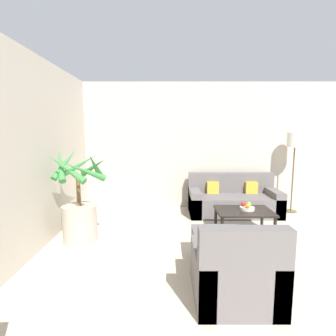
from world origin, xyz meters
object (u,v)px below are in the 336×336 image
object	(u,v)px
fruit_bowl	(247,208)
ottoman	(217,246)
coffee_table	(244,213)
sofa_loveseat	(234,201)
apple_green	(249,204)
apple_red	(244,204)
floor_lamp	(295,144)
orange_fruit	(248,206)
potted_palm	(80,210)
armchair	(236,274)

from	to	relation	value
fruit_bowl	ottoman	bearing A→B (deg)	-125.07
coffee_table	fruit_bowl	bearing A→B (deg)	13.66
sofa_loveseat	apple_green	xyz separation A→B (m)	(-0.00, -1.00, 0.21)
sofa_loveseat	apple_red	bearing A→B (deg)	-95.16
floor_lamp	orange_fruit	world-z (taller)	floor_lamp
potted_palm	ottoman	world-z (taller)	potted_palm
potted_palm	apple_green	distance (m)	2.68
potted_palm	orange_fruit	size ratio (longest dim) A/B	20.13
potted_palm	apple_green	size ratio (longest dim) A/B	17.98
apple_red	sofa_loveseat	bearing A→B (deg)	84.84
sofa_loveseat	apple_green	bearing A→B (deg)	-90.17
apple_red	armchair	bearing A→B (deg)	-107.98
fruit_bowl	armchair	size ratio (longest dim) A/B	0.28
potted_palm	orange_fruit	world-z (taller)	potted_palm
armchair	apple_red	bearing A→B (deg)	72.02
potted_palm	fruit_bowl	size ratio (longest dim) A/B	6.18
potted_palm	fruit_bowl	world-z (taller)	potted_palm
apple_red	orange_fruit	bearing A→B (deg)	-72.30
coffee_table	fruit_bowl	xyz separation A→B (m)	(0.06, 0.01, 0.07)
orange_fruit	armchair	size ratio (longest dim) A/B	0.09
floor_lamp	sofa_loveseat	bearing A→B (deg)	-174.28
apple_green	sofa_loveseat	bearing A→B (deg)	89.83
coffee_table	orange_fruit	xyz separation A→B (m)	(0.04, -0.06, 0.13)
apple_red	orange_fruit	xyz separation A→B (m)	(0.04, -0.12, 0.00)
armchair	orange_fruit	bearing A→B (deg)	69.70
potted_palm	apple_red	size ratio (longest dim) A/B	20.52
ottoman	sofa_loveseat	bearing A→B (deg)	70.63
coffee_table	ottoman	bearing A→B (deg)	-123.12
fruit_bowl	ottoman	xyz separation A→B (m)	(-0.66, -0.94, -0.21)
fruit_bowl	apple_green	distance (m)	0.08
potted_palm	armchair	bearing A→B (deg)	-35.59
fruit_bowl	apple_red	world-z (taller)	apple_red
coffee_table	armchair	size ratio (longest dim) A/B	1.07
armchair	ottoman	size ratio (longest dim) A/B	1.34
fruit_bowl	orange_fruit	xyz separation A→B (m)	(-0.02, -0.07, 0.06)
armchair	ottoman	bearing A→B (deg)	91.85
orange_fruit	ottoman	xyz separation A→B (m)	(-0.64, -0.87, -0.27)
fruit_bowl	apple_green	world-z (taller)	apple_green
sofa_loveseat	floor_lamp	bearing A→B (deg)	5.72
fruit_bowl	potted_palm	bearing A→B (deg)	-173.27
fruit_bowl	apple_green	size ratio (longest dim) A/B	2.91
armchair	ottoman	xyz separation A→B (m)	(-0.03, 0.80, -0.07)
floor_lamp	ottoman	xyz separation A→B (m)	(-1.93, -2.10, -1.20)
sofa_loveseat	floor_lamp	size ratio (longest dim) A/B	1.08
coffee_table	sofa_loveseat	bearing A→B (deg)	85.04
sofa_loveseat	armchair	size ratio (longest dim) A/B	2.12
fruit_bowl	ottoman	world-z (taller)	fruit_bowl
coffee_table	armchair	xyz separation A→B (m)	(-0.58, -1.72, -0.07)
apple_green	armchair	xyz separation A→B (m)	(-0.67, -1.77, -0.21)
floor_lamp	apple_red	world-z (taller)	floor_lamp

